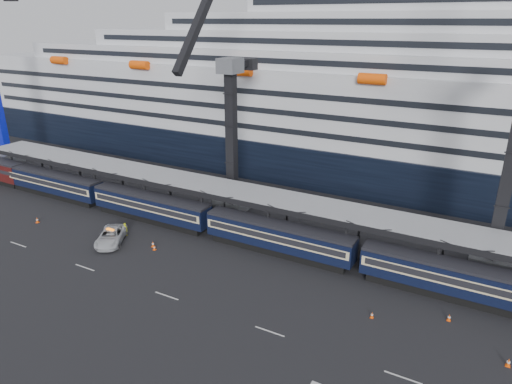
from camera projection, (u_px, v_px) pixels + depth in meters
ground at (307, 315)px, 44.28m from camera, size 260.00×260.00×0.00m
lane_markings at (376, 379)px, 36.33m from camera, size 111.00×4.27×0.02m
train at (304, 242)px, 53.78m from camera, size 133.05×3.00×4.05m
canopy at (354, 214)px, 53.89m from camera, size 130.00×6.25×5.53m
cruise_ship at (408, 110)px, 78.08m from camera, size 214.09×28.84×34.00m
crane_dark_near at (230, 132)px, 64.25m from camera, size 4.50×17.75×35.08m
crane_dark_mid at (512, 158)px, 47.22m from camera, size 4.50×18.24×39.64m
pickup_truck at (111, 236)px, 58.24m from camera, size 5.79×7.06×1.79m
worker at (125, 229)px, 60.31m from camera, size 0.66×0.46×1.72m
traffic_cone_a at (37, 220)px, 64.12m from camera, size 0.41×0.41×0.83m
traffic_cone_b at (154, 247)px, 56.56m from camera, size 0.35×0.35×0.69m
traffic_cone_c at (153, 244)px, 57.33m from camera, size 0.40×0.40×0.79m
traffic_cone_d at (372, 315)px, 43.70m from camera, size 0.33×0.33×0.67m
traffic_cone_e at (449, 317)px, 43.29m from camera, size 0.36×0.36×0.72m
traffic_cone_f at (508, 362)px, 37.59m from camera, size 0.39×0.39×0.78m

